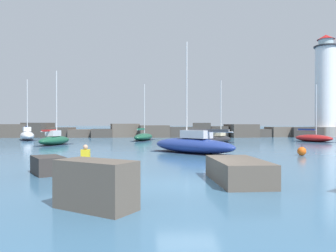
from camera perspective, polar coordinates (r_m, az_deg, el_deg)
name	(u,v)px	position (r m, az deg, el deg)	size (l,w,h in m)	color
ground_plane	(187,184)	(13.57, 3.40, -9.97)	(600.00, 600.00, 0.00)	#3D6B8E
open_sea_beyond	(158,130)	(117.97, -1.83, -0.70)	(400.00, 116.00, 0.01)	#2D5B7F
breakwater_jetty	(169,131)	(58.05, 0.13, -0.93)	(68.36, 6.88, 2.54)	#383330
lighthouse	(326,91)	(66.44, 25.76, 5.51)	(4.86, 4.86, 18.58)	gray
foreground_rocks	(294,177)	(13.21, 21.06, -8.21)	(17.64, 9.24, 1.40)	#423D38
sailboat_moored_0	(220,139)	(40.66, 8.97, -2.19)	(4.74, 5.78, 7.74)	black
sailboat_moored_1	(193,145)	(26.83, 4.33, -3.24)	(7.22, 7.60, 9.22)	navy
sailboat_moored_2	(143,137)	(46.69, -4.29, -1.88)	(3.52, 6.97, 8.08)	#195138
sailboat_moored_3	(54,140)	(38.94, -19.16, -2.24)	(3.27, 5.60, 8.41)	#195138
sailboat_moored_6	(313,138)	(47.42, 23.99, -1.91)	(4.60, 5.72, 7.54)	maroon
sailboat_moored_7	(27,135)	(51.33, -23.33, -1.47)	(4.05, 5.76, 8.72)	silver
mooring_buoy_orange_near	(302,151)	(26.92, 22.26, -4.09)	(0.66, 0.66, 0.86)	#EA5914
person_on_rocks	(86,161)	(14.11, -14.17, -6.01)	(0.36, 0.22, 1.58)	#282833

